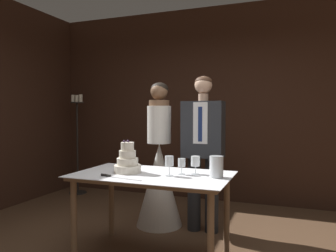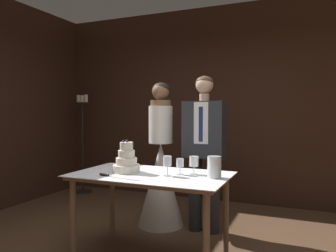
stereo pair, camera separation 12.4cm
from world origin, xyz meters
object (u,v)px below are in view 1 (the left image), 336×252
groom (203,145)px  candle_stand (77,144)px  cake_knife (113,176)px  bride (159,173)px  wine_glass_far (169,162)px  tiered_cake (127,162)px  wine_glass_near (182,164)px  wine_glass_middle (195,162)px  cake_table (152,183)px  hurricane_candle (216,167)px

groom → candle_stand: bearing=158.3°
cake_knife → groom: bearing=73.5°
bride → candle_stand: bearing=152.9°
wine_glass_far → groom: size_ratio=0.10×
tiered_cake → candle_stand: size_ratio=0.19×
groom → candle_stand: 2.56m
tiered_cake → wine_glass_near: 0.51m
wine_glass_middle → cake_knife: bearing=-148.4°
cake_table → candle_stand: 2.75m
wine_glass_middle → cake_table: bearing=-161.8°
groom → wine_glass_middle: bearing=-81.0°
cake_table → candle_stand: (-2.11, 1.76, 0.14)m
cake_knife → wine_glass_near: size_ratio=2.92×
hurricane_candle → bride: bride is taller
wine_glass_near → wine_glass_far: wine_glass_far is taller
tiered_cake → groom: 0.98m
hurricane_candle → cake_knife: bearing=-159.7°
tiered_cake → groom: groom is taller
cake_knife → wine_glass_middle: size_ratio=2.57×
wine_glass_near → candle_stand: candle_stand is taller
wine_glass_middle → bride: bearing=132.8°
tiered_cake → groom: bearing=58.6°
tiered_cake → cake_knife: size_ratio=0.71×
cake_table → cake_knife: bearing=-134.0°
bride → groom: 0.64m
tiered_cake → cake_knife: 0.26m
wine_glass_near → wine_glass_middle: bearing=25.9°
groom → tiered_cake: bearing=-121.4°
cake_knife → wine_glass_far: wine_glass_far is taller
cake_table → wine_glass_near: 0.33m
tiered_cake → wine_glass_middle: (0.62, 0.14, 0.01)m
wine_glass_near → bride: bride is taller
tiered_cake → hurricane_candle: 0.83m
wine_glass_middle → bride: 0.98m
wine_glass_far → candle_stand: bearing=142.0°
groom → cake_knife: bearing=-115.8°
cake_knife → cake_table: bearing=55.3°
cake_knife → bride: 1.09m
wine_glass_near → cake_knife: bearing=-147.2°
candle_stand → groom: bearing=-21.7°
candle_stand → cake_knife: bearing=-47.5°
hurricane_candle → wine_glass_middle: bearing=159.8°
cake_knife → wine_glass_near: wine_glass_near is taller
wine_glass_near → groom: size_ratio=0.08×
wine_glass_far → bride: size_ratio=0.11×
hurricane_candle → bride: (-0.85, 0.77, -0.25)m
cake_table → cake_knife: size_ratio=3.32×
wine_glass_near → wine_glass_far: size_ratio=0.82×
cake_knife → groom: size_ratio=0.25×
cake_table → tiered_cake: (-0.24, -0.02, 0.19)m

